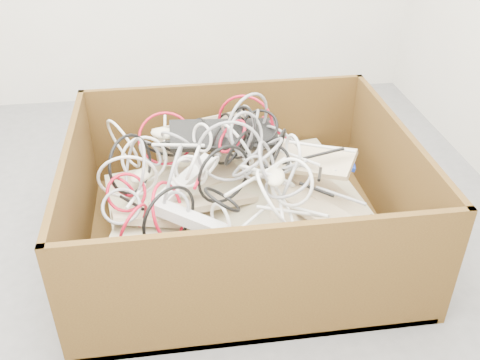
{
  "coord_description": "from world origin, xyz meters",
  "views": [
    {
      "loc": [
        -0.02,
        -1.77,
        1.47
      ],
      "look_at": [
        0.23,
        -0.01,
        0.3
      ],
      "focal_mm": 40.19,
      "sensor_mm": 36.0,
      "label": 1
    }
  ],
  "objects": [
    {
      "name": "power_strip_left",
      "position": [
        0.01,
        -0.07,
        0.35
      ],
      "size": [
        0.25,
        0.23,
        0.12
      ],
      "primitive_type": "cube",
      "rotation": [
        0.14,
        -0.26,
        0.71
      ],
      "color": "silver",
      "rests_on": "keyboard_pile"
    },
    {
      "name": "power_strip_right",
      "position": [
        0.01,
        -0.3,
        0.35
      ],
      "size": [
        0.27,
        0.18,
        0.09
      ],
      "primitive_type": "cube",
      "rotation": [
        -0.1,
        0.17,
        -0.51
      ],
      "color": "silver",
      "rests_on": "keyboard_pile"
    },
    {
      "name": "cardboard_box",
      "position": [
        0.21,
        -0.03,
        0.13
      ],
      "size": [
        1.3,
        1.08,
        0.52
      ],
      "color": "#3F270F",
      "rests_on": "ground"
    },
    {
      "name": "vga_plug",
      "position": [
        0.66,
        -0.04,
        0.34
      ],
      "size": [
        0.05,
        0.05,
        0.03
      ],
      "primitive_type": "cube",
      "rotation": [
        0.09,
        0.14,
        -0.22
      ],
      "color": "#0B27A9",
      "rests_on": "keyboard_pile"
    },
    {
      "name": "ground",
      "position": [
        0.0,
        0.0,
        0.0
      ],
      "size": [
        3.0,
        3.0,
        0.0
      ],
      "primitive_type": "plane",
      "color": "#58585A",
      "rests_on": "ground"
    },
    {
      "name": "keyboard_pile",
      "position": [
        0.25,
        0.03,
        0.28
      ],
      "size": [
        1.03,
        0.85,
        0.36
      ],
      "color": "#C5B18A",
      "rests_on": "cardboard_box"
    },
    {
      "name": "cable_tangle",
      "position": [
        0.13,
        -0.02,
        0.41
      ],
      "size": [
        1.17,
        0.93,
        0.44
      ],
      "color": "#AB0C21",
      "rests_on": "keyboard_pile"
    },
    {
      "name": "mice_scatter",
      "position": [
        0.14,
        -0.03,
        0.36
      ],
      "size": [
        0.73,
        0.69,
        0.19
      ],
      "color": "beige",
      "rests_on": "keyboard_pile"
    }
  ]
}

